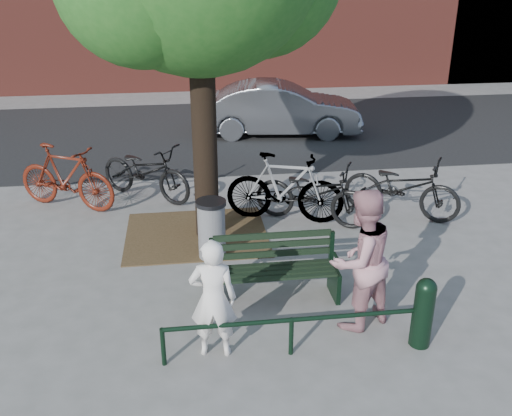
{
  "coord_description": "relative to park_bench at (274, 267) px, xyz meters",
  "views": [
    {
      "loc": [
        -1.15,
        -6.67,
        4.33
      ],
      "look_at": [
        -0.13,
        1.0,
        0.97
      ],
      "focal_mm": 40.0,
      "sensor_mm": 36.0,
      "label": 1
    }
  ],
  "objects": [
    {
      "name": "bicycle_c",
      "position": [
        1.08,
        2.38,
        0.08
      ],
      "size": [
        2.2,
        1.67,
        1.11
      ],
      "primitive_type": "imported",
      "rotation": [
        0.0,
        0.0,
        1.06
      ],
      "color": "black",
      "rests_on": "ground"
    },
    {
      "name": "guard_railing",
      "position": [
        0.0,
        -1.28,
        -0.08
      ],
      "size": [
        3.06,
        0.06,
        0.51
      ],
      "color": "black",
      "rests_on": "ground"
    },
    {
      "name": "bicycle_a",
      "position": [
        -1.9,
        3.93,
        0.08
      ],
      "size": [
        2.14,
        1.88,
        1.12
      ],
      "primitive_type": "imported",
      "rotation": [
        0.0,
        0.0,
        0.92
      ],
      "color": "black",
      "rests_on": "ground"
    },
    {
      "name": "park_bench",
      "position": [
        0.0,
        0.0,
        0.0
      ],
      "size": [
        1.74,
        0.54,
        0.97
      ],
      "color": "black",
      "rests_on": "ground"
    },
    {
      "name": "litter_bin",
      "position": [
        -0.78,
        1.29,
        0.01
      ],
      "size": [
        0.47,
        0.47,
        0.97
      ],
      "color": "gray",
      "rests_on": "ground"
    },
    {
      "name": "person_left",
      "position": [
        -0.9,
        -1.13,
        0.28
      ],
      "size": [
        0.59,
        0.43,
        1.51
      ],
      "primitive_type": "imported",
      "rotation": [
        0.0,
        0.0,
        3.0
      ],
      "color": "white",
      "rests_on": "ground"
    },
    {
      "name": "bicycle_e",
      "position": [
        2.75,
        2.45,
        0.08
      ],
      "size": [
        2.18,
        1.79,
        1.12
      ],
      "primitive_type": "imported",
      "rotation": [
        0.0,
        0.0,
        0.99
      ],
      "color": "black",
      "rests_on": "ground"
    },
    {
      "name": "bollard",
      "position": [
        1.6,
        -1.31,
        0.02
      ],
      "size": [
        0.25,
        0.25,
        0.92
      ],
      "color": "black",
      "rests_on": "ground"
    },
    {
      "name": "road",
      "position": [
        0.0,
        8.42,
        -0.47
      ],
      "size": [
        40.0,
        7.0,
        0.01
      ],
      "primitive_type": "cube",
      "color": "black",
      "rests_on": "ground"
    },
    {
      "name": "parked_car",
      "position": [
        1.47,
        8.04,
        0.22
      ],
      "size": [
        4.4,
        1.98,
        1.4
      ],
      "primitive_type": "imported",
      "rotation": [
        0.0,
        0.0,
        1.45
      ],
      "color": "slate",
      "rests_on": "ground"
    },
    {
      "name": "person_right",
      "position": [
        0.95,
        -0.77,
        0.45
      ],
      "size": [
        1.12,
        1.02,
        1.86
      ],
      "primitive_type": "imported",
      "rotation": [
        0.0,
        0.0,
        3.58
      ],
      "color": "#BA8089",
      "rests_on": "ground"
    },
    {
      "name": "dirt_pit",
      "position": [
        -1.0,
        2.12,
        -0.47
      ],
      "size": [
        2.4,
        2.0,
        0.02
      ],
      "primitive_type": "cube",
      "color": "brown",
      "rests_on": "ground"
    },
    {
      "name": "ground",
      "position": [
        0.0,
        -0.08,
        -0.48
      ],
      "size": [
        90.0,
        90.0,
        0.0
      ],
      "primitive_type": "plane",
      "color": "gray",
      "rests_on": "ground"
    },
    {
      "name": "bicycle_b",
      "position": [
        -3.35,
        3.64,
        0.14
      ],
      "size": [
        2.1,
        1.46,
        1.24
      ],
      "primitive_type": "imported",
      "rotation": [
        0.0,
        0.0,
        1.1
      ],
      "color": "#4F160B",
      "rests_on": "ground"
    },
    {
      "name": "bicycle_d",
      "position": [
        0.6,
        2.51,
        0.16
      ],
      "size": [
        2.19,
        1.22,
        1.27
      ],
      "primitive_type": "imported",
      "rotation": [
        0.0,
        0.0,
        1.26
      ],
      "color": "gray",
      "rests_on": "ground"
    }
  ]
}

